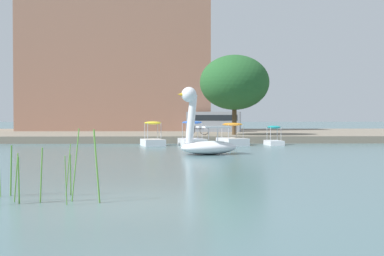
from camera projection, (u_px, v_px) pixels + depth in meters
name	position (u px, v px, depth m)	size (l,w,h in m)	color
ground_plane	(127.00, 203.00, 9.95)	(421.03, 421.03, 0.00)	slate
shore_bank_far	(169.00, 134.00, 44.52)	(147.18, 23.52, 0.50)	slate
swan_boat	(205.00, 138.00, 22.98)	(3.11, 2.28, 3.23)	white
pedal_boat_teal	(274.00, 138.00, 31.08)	(1.08, 1.80, 1.26)	white
pedal_boat_orange	(232.00, 138.00, 30.88)	(1.99, 2.68, 1.45)	white
pedal_boat_blue	(192.00, 138.00, 30.68)	(1.88, 2.52, 1.58)	white
pedal_boat_yellow	(153.00, 139.00, 30.48)	(1.75, 2.26, 1.55)	white
tree_broadleaf_left	(234.00, 83.00, 36.03)	(6.24, 6.17, 6.00)	#4C3823
bicycle_parked	(197.00, 130.00, 35.63)	(1.71, 0.30, 0.70)	black
parked_van	(214.00, 121.00, 44.24)	(5.13, 2.79, 1.83)	gray
apartment_block	(119.00, 60.00, 50.40)	(18.74, 9.89, 14.83)	#996B56
reed_clump_foreground	(38.00, 170.00, 10.16)	(2.72, 1.35, 1.58)	#568E38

